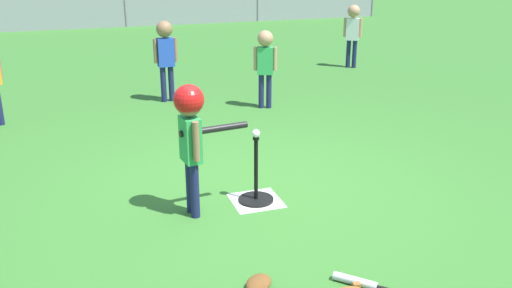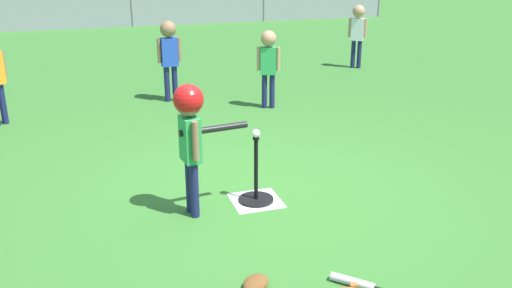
# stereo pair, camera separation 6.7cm
# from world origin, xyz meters

# --- Properties ---
(ground_plane) EXTENTS (60.00, 60.00, 0.00)m
(ground_plane) POSITION_xyz_m (0.00, 0.00, 0.00)
(ground_plane) COLOR #336B28
(home_plate) EXTENTS (0.44, 0.44, 0.01)m
(home_plate) POSITION_xyz_m (-0.15, -0.18, 0.00)
(home_plate) COLOR white
(home_plate) RESTS_ON ground_plane
(batting_tee) EXTENTS (0.32, 0.32, 0.61)m
(batting_tee) POSITION_xyz_m (-0.15, -0.18, 0.09)
(batting_tee) COLOR black
(batting_tee) RESTS_ON ground_plane
(baseball_on_tee) EXTENTS (0.07, 0.07, 0.07)m
(baseball_on_tee) POSITION_xyz_m (-0.15, -0.18, 0.65)
(baseball_on_tee) COLOR white
(baseball_on_tee) RESTS_ON batting_tee
(batter_child) EXTENTS (0.64, 0.33, 1.15)m
(batter_child) POSITION_xyz_m (-0.74, -0.25, 0.82)
(batter_child) COLOR #191E4C
(batter_child) RESTS_ON ground_plane
(fielder_deep_center) EXTENTS (0.35, 0.23, 1.19)m
(fielder_deep_center) POSITION_xyz_m (-0.30, 3.49, 0.76)
(fielder_deep_center) COLOR #191E4C
(fielder_deep_center) RESTS_ON ground_plane
(fielder_deep_right) EXTENTS (0.29, 0.25, 1.17)m
(fielder_deep_right) POSITION_xyz_m (3.44, 4.80, 0.75)
(fielder_deep_right) COLOR #191E4C
(fielder_deep_right) RESTS_ON ground_plane
(fielder_deep_left) EXTENTS (0.31, 0.22, 1.10)m
(fielder_deep_left) POSITION_xyz_m (0.95, 2.69, 0.71)
(fielder_deep_left) COLOR #191E4C
(fielder_deep_left) RESTS_ON ground_plane
(spare_bat_silver) EXTENTS (0.47, 0.48, 0.06)m
(spare_bat_silver) POSITION_xyz_m (0.11, -1.69, 0.03)
(spare_bat_silver) COLOR silver
(spare_bat_silver) RESTS_ON ground_plane
(glove_by_plate) EXTENTS (0.27, 0.27, 0.07)m
(glove_by_plate) POSITION_xyz_m (-0.57, -1.47, 0.04)
(glove_by_plate) COLOR brown
(glove_by_plate) RESTS_ON ground_plane
(outfield_fence) EXTENTS (16.06, 0.06, 1.15)m
(outfield_fence) POSITION_xyz_m (0.00, 11.94, 0.62)
(outfield_fence) COLOR slate
(outfield_fence) RESTS_ON ground_plane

